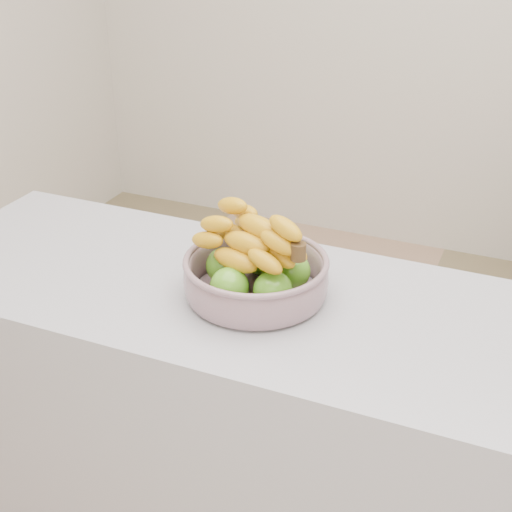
{
  "coord_description": "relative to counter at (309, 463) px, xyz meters",
  "views": [
    {
      "loc": [
        0.4,
        -1.48,
        1.73
      ],
      "look_at": [
        -0.14,
        -0.21,
        1.0
      ],
      "focal_mm": 50.0,
      "sensor_mm": 36.0,
      "label": 1
    }
  ],
  "objects": [
    {
      "name": "counter",
      "position": [
        0.0,
        0.0,
        0.0
      ],
      "size": [
        2.0,
        0.6,
        0.9
      ],
      "primitive_type": "cube",
      "color": "#A2A1AA",
      "rests_on": "ground"
    },
    {
      "name": "fruit_bowl",
      "position": [
        -0.14,
        0.0,
        0.51
      ],
      "size": [
        0.32,
        0.32,
        0.2
      ],
      "rotation": [
        0.0,
        0.0,
        -0.39
      ],
      "color": "#919CAF",
      "rests_on": "counter"
    }
  ]
}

